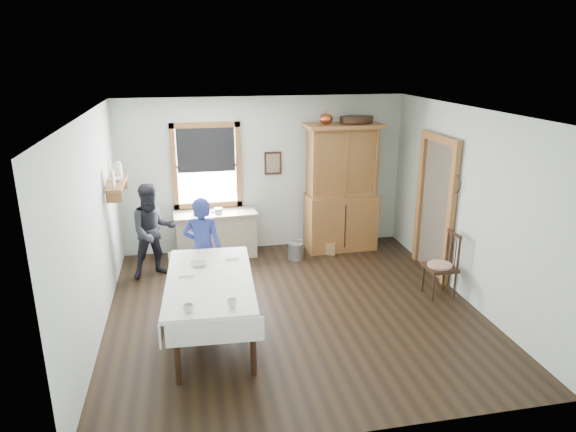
{
  "coord_description": "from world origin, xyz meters",
  "views": [
    {
      "loc": [
        -1.33,
        -6.25,
        3.39
      ],
      "look_at": [
        -0.01,
        0.3,
        1.26
      ],
      "focal_mm": 32.0,
      "sensor_mm": 36.0,
      "label": 1
    }
  ],
  "objects_px": {
    "spindle_chair": "(440,264)",
    "wicker_basket": "(326,247)",
    "work_counter": "(216,235)",
    "figure_dark": "(153,234)",
    "pail": "(296,251)",
    "dining_table": "(211,308)",
    "woman_blue": "(203,252)",
    "china_hutch": "(342,188)"
  },
  "relations": [
    {
      "from": "spindle_chair",
      "to": "wicker_basket",
      "type": "height_order",
      "value": "spindle_chair"
    },
    {
      "from": "work_counter",
      "to": "wicker_basket",
      "type": "bearing_deg",
      "value": -8.73
    },
    {
      "from": "figure_dark",
      "to": "wicker_basket",
      "type": "bearing_deg",
      "value": -7.08
    },
    {
      "from": "spindle_chair",
      "to": "pail",
      "type": "height_order",
      "value": "spindle_chair"
    },
    {
      "from": "wicker_basket",
      "to": "figure_dark",
      "type": "relative_size",
      "value": 0.26
    },
    {
      "from": "work_counter",
      "to": "pail",
      "type": "height_order",
      "value": "work_counter"
    },
    {
      "from": "dining_table",
      "to": "figure_dark",
      "type": "relative_size",
      "value": 1.45
    },
    {
      "from": "work_counter",
      "to": "figure_dark",
      "type": "bearing_deg",
      "value": -150.34
    },
    {
      "from": "pail",
      "to": "woman_blue",
      "type": "xyz_separation_m",
      "value": [
        -1.6,
        -1.15,
        0.55
      ]
    },
    {
      "from": "pail",
      "to": "dining_table",
      "type": "bearing_deg",
      "value": -124.31
    },
    {
      "from": "dining_table",
      "to": "woman_blue",
      "type": "distance_m",
      "value": 1.19
    },
    {
      "from": "dining_table",
      "to": "woman_blue",
      "type": "xyz_separation_m",
      "value": [
        -0.04,
        1.15,
        0.29
      ]
    },
    {
      "from": "work_counter",
      "to": "dining_table",
      "type": "bearing_deg",
      "value": -97.68
    },
    {
      "from": "figure_dark",
      "to": "dining_table",
      "type": "bearing_deg",
      "value": -85.11
    },
    {
      "from": "work_counter",
      "to": "figure_dark",
      "type": "relative_size",
      "value": 1.0
    },
    {
      "from": "pail",
      "to": "spindle_chair",
      "type": "bearing_deg",
      "value": -45.25
    },
    {
      "from": "spindle_chair",
      "to": "woman_blue",
      "type": "xyz_separation_m",
      "value": [
        -3.35,
        0.61,
        0.21
      ]
    },
    {
      "from": "spindle_chair",
      "to": "woman_blue",
      "type": "distance_m",
      "value": 3.41
    },
    {
      "from": "china_hutch",
      "to": "pail",
      "type": "xyz_separation_m",
      "value": [
        -0.89,
        -0.36,
        -0.98
      ]
    },
    {
      "from": "work_counter",
      "to": "wicker_basket",
      "type": "relative_size",
      "value": 3.88
    },
    {
      "from": "dining_table",
      "to": "spindle_chair",
      "type": "bearing_deg",
      "value": 9.17
    },
    {
      "from": "wicker_basket",
      "to": "dining_table",
      "type": "bearing_deg",
      "value": -130.91
    },
    {
      "from": "work_counter",
      "to": "spindle_chair",
      "type": "distance_m",
      "value": 3.76
    },
    {
      "from": "pail",
      "to": "figure_dark",
      "type": "relative_size",
      "value": 0.2
    },
    {
      "from": "figure_dark",
      "to": "china_hutch",
      "type": "bearing_deg",
      "value": -4.93
    },
    {
      "from": "work_counter",
      "to": "woman_blue",
      "type": "bearing_deg",
      "value": -102.69
    },
    {
      "from": "spindle_chair",
      "to": "wicker_basket",
      "type": "bearing_deg",
      "value": 120.29
    },
    {
      "from": "dining_table",
      "to": "spindle_chair",
      "type": "distance_m",
      "value": 3.36
    },
    {
      "from": "china_hutch",
      "to": "wicker_basket",
      "type": "bearing_deg",
      "value": -152.82
    },
    {
      "from": "pail",
      "to": "wicker_basket",
      "type": "distance_m",
      "value": 0.62
    },
    {
      "from": "pail",
      "to": "figure_dark",
      "type": "bearing_deg",
      "value": -174.17
    },
    {
      "from": "work_counter",
      "to": "dining_table",
      "type": "distance_m",
      "value": 2.7
    },
    {
      "from": "work_counter",
      "to": "wicker_basket",
      "type": "height_order",
      "value": "work_counter"
    },
    {
      "from": "pail",
      "to": "china_hutch",
      "type": "bearing_deg",
      "value": 21.79
    },
    {
      "from": "woman_blue",
      "to": "pail",
      "type": "bearing_deg",
      "value": -131.33
    },
    {
      "from": "china_hutch",
      "to": "pail",
      "type": "relative_size",
      "value": 7.93
    },
    {
      "from": "pail",
      "to": "woman_blue",
      "type": "distance_m",
      "value": 2.05
    },
    {
      "from": "china_hutch",
      "to": "woman_blue",
      "type": "xyz_separation_m",
      "value": [
        -2.5,
        -1.51,
        -0.43
      ]
    },
    {
      "from": "china_hutch",
      "to": "pail",
      "type": "distance_m",
      "value": 1.37
    },
    {
      "from": "work_counter",
      "to": "pail",
      "type": "bearing_deg",
      "value": -19.09
    },
    {
      "from": "china_hutch",
      "to": "spindle_chair",
      "type": "relative_size",
      "value": 2.33
    },
    {
      "from": "wicker_basket",
      "to": "work_counter",
      "type": "bearing_deg",
      "value": 173.88
    }
  ]
}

